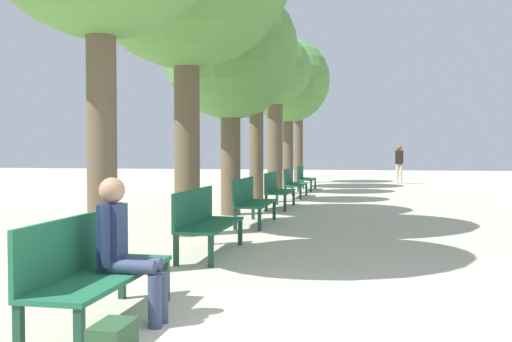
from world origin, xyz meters
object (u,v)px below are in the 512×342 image
object	(u,v)px
tree_row_5	(288,82)
pedestrian_near	(399,162)
bench_row_0	(92,264)
bench_row_3	(276,188)
tree_row_3	(256,70)
tree_row_2	(230,53)
person_seated	(125,246)
tree_row_6	(299,85)
bench_row_1	(204,218)
bench_row_2	(251,199)
bench_row_5	(304,177)
bench_row_4	(293,181)
tree_row_4	(275,74)

from	to	relation	value
tree_row_5	pedestrian_near	xyz separation A→B (m)	(4.45, 3.48, -3.18)
pedestrian_near	bench_row_0	bearing A→B (deg)	-99.72
bench_row_3	tree_row_5	xyz separation A→B (m)	(-0.78, 8.00, 3.65)
tree_row_3	pedestrian_near	bearing A→B (deg)	66.25
tree_row_2	person_seated	xyz separation A→B (m)	(1.03, -8.09, -2.99)
tree_row_2	tree_row_6	bearing A→B (deg)	90.00
bench_row_1	pedestrian_near	xyz separation A→B (m)	(3.66, 18.09, 0.48)
bench_row_1	bench_row_2	bearing A→B (deg)	90.00
bench_row_5	tree_row_5	size ratio (longest dim) A/B	0.30
bench_row_4	tree_row_2	xyz separation A→B (m)	(-0.78, -5.01, 3.13)
bench_row_0	bench_row_2	bearing A→B (deg)	90.00
bench_row_2	person_seated	bearing A→B (deg)	-87.84
bench_row_3	pedestrian_near	xyz separation A→B (m)	(3.66, 11.49, 0.48)
bench_row_3	tree_row_4	size ratio (longest dim) A/B	0.33
pedestrian_near	bench_row_3	bearing A→B (deg)	-107.69
bench_row_3	tree_row_2	bearing A→B (deg)	-114.60
tree_row_6	bench_row_0	bearing A→B (deg)	-87.91
bench_row_0	person_seated	distance (m)	0.30
bench_row_3	person_seated	world-z (taller)	person_seated
bench_row_2	bench_row_4	xyz separation A→B (m)	(0.00, 6.60, 0.00)
bench_row_1	pedestrian_near	world-z (taller)	pedestrian_near
tree_row_3	bench_row_0	bearing A→B (deg)	-86.03
tree_row_2	bench_row_1	bearing A→B (deg)	-80.90
tree_row_6	pedestrian_near	distance (m)	5.62
tree_row_3	person_seated	world-z (taller)	tree_row_3
bench_row_0	tree_row_5	bearing A→B (deg)	92.50
bench_row_3	bench_row_5	bearing A→B (deg)	90.00
bench_row_3	person_seated	bearing A→B (deg)	-88.57
bench_row_3	tree_row_6	bearing A→B (deg)	93.88
bench_row_2	tree_row_5	size ratio (longest dim) A/B	0.30
bench_row_5	pedestrian_near	xyz separation A→B (m)	(3.66, 4.89, 0.48)
bench_row_1	bench_row_3	world-z (taller)	same
bench_row_2	tree_row_5	world-z (taller)	tree_row_5
bench_row_4	tree_row_6	world-z (taller)	tree_row_6
bench_row_5	pedestrian_near	world-z (taller)	pedestrian_near
tree_row_6	bench_row_5	bearing A→B (deg)	-81.02
bench_row_0	bench_row_1	distance (m)	3.30
tree_row_5	person_seated	size ratio (longest dim) A/B	4.78
tree_row_3	tree_row_4	size ratio (longest dim) A/B	0.91
bench_row_2	bench_row_4	bearing A→B (deg)	90.00
bench_row_0	pedestrian_near	world-z (taller)	pedestrian_near
bench_row_1	tree_row_4	world-z (taller)	tree_row_4
bench_row_4	tree_row_6	distance (m)	9.17
bench_row_1	tree_row_5	bearing A→B (deg)	93.07
tree_row_4	tree_row_6	world-z (taller)	tree_row_6
tree_row_2	bench_row_0	bearing A→B (deg)	-84.54
bench_row_0	bench_row_4	bearing A→B (deg)	90.00
tree_row_4	tree_row_5	xyz separation A→B (m)	(0.00, 3.29, 0.15)
bench_row_4	pedestrian_near	size ratio (longest dim) A/B	1.03
tree_row_4	person_seated	xyz separation A→B (m)	(1.03, -14.52, -3.37)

